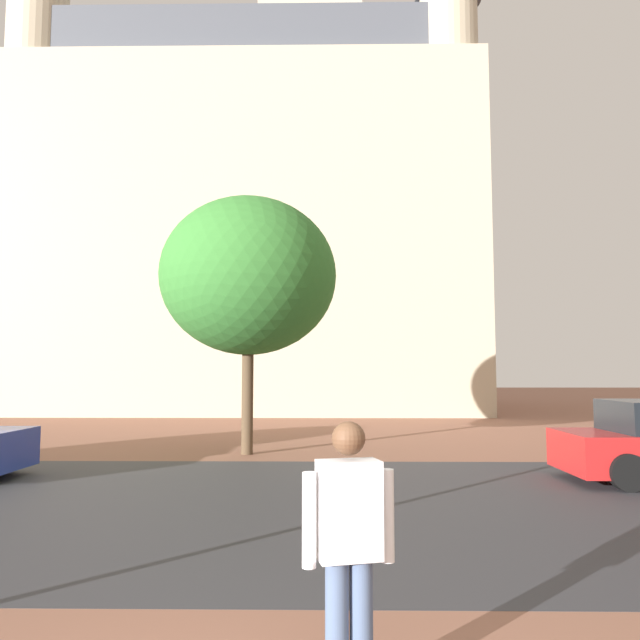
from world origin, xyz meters
name	(u,v)px	position (x,y,z in m)	size (l,w,h in m)	color
ground_plane	(313,471)	(0.00, 10.00, 0.00)	(120.00, 120.00, 0.00)	#93604C
street_asphalt_strip	(308,502)	(0.00, 7.10, 0.00)	(120.00, 8.43, 0.00)	#38383D
landmark_building	(262,219)	(-3.43, 31.10, 10.66)	(23.09, 15.35, 35.76)	beige
person_skater	(348,542)	(0.46, 1.48, 0.96)	(0.59, 0.36, 1.73)	slate
tree_curb_far	(249,276)	(-1.68, 12.48, 4.42)	(4.41, 4.41, 6.41)	brown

